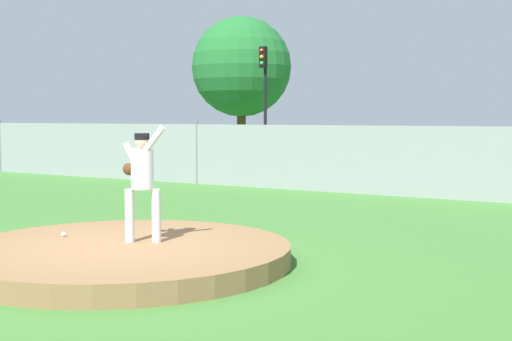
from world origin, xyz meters
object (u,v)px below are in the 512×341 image
(parked_car_burgundy, at_px, (173,149))
(traffic_cone_orange, at_px, (433,172))
(parked_car_charcoal, at_px, (509,161))
(baseball, at_px, (64,234))
(pitcher_youth, at_px, (142,175))
(traffic_light_near, at_px, (264,85))

(parked_car_burgundy, bearing_deg, traffic_cone_orange, 2.73)
(parked_car_charcoal, relative_size, traffic_cone_orange, 8.22)
(baseball, distance_m, parked_car_burgundy, 17.28)
(pitcher_youth, relative_size, parked_car_burgundy, 0.35)
(parked_car_charcoal, distance_m, traffic_cone_orange, 2.76)
(baseball, xyz_separation_m, traffic_cone_orange, (0.96, 15.01, -0.06))
(pitcher_youth, distance_m, parked_car_burgundy, 17.81)
(baseball, bearing_deg, parked_car_burgundy, 122.83)
(pitcher_youth, distance_m, traffic_cone_orange, 14.78)
(baseball, height_order, parked_car_burgundy, parked_car_burgundy)
(traffic_cone_orange, bearing_deg, traffic_light_near, 157.57)
(pitcher_youth, bearing_deg, traffic_light_near, 115.82)
(traffic_cone_orange, height_order, traffic_light_near, traffic_light_near)
(parked_car_charcoal, bearing_deg, pitcher_youth, -99.06)
(pitcher_youth, height_order, traffic_light_near, traffic_light_near)
(baseball, bearing_deg, pitcher_youth, 11.51)
(baseball, xyz_separation_m, parked_car_burgundy, (-9.37, 14.52, 0.47))
(pitcher_youth, bearing_deg, traffic_cone_orange, 91.36)
(parked_car_charcoal, height_order, parked_car_burgundy, parked_car_burgundy)
(pitcher_youth, xyz_separation_m, parked_car_burgundy, (-10.67, 14.25, -0.45))
(pitcher_youth, relative_size, traffic_cone_orange, 3.04)
(parked_car_burgundy, bearing_deg, parked_car_charcoal, -1.95)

